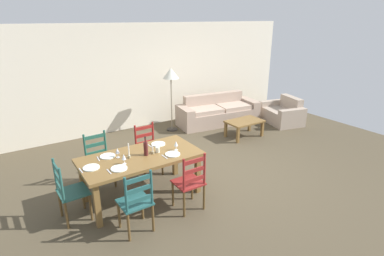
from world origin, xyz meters
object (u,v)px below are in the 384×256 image
(dining_chair_head_west, at_px, (69,191))
(coffee_table, at_px, (244,123))
(standing_lamp, at_px, (171,77))
(dining_chair_far_left, at_px, (99,160))
(dining_chair_near_right, at_px, (190,182))
(coffee_cup_primary, at_px, (158,150))
(dining_chair_far_right, at_px, (148,150))
(armchair_upholstered, at_px, (283,114))
(wine_glass_far_left, at_px, (117,151))
(wine_glass_near_left, at_px, (124,157))
(wine_bottle, at_px, (146,148))
(couch, at_px, (217,113))
(wine_glass_near_right, at_px, (176,144))
(dining_chair_near_left, at_px, (136,202))
(dining_table, at_px, (141,161))

(dining_chair_head_west, xyz_separation_m, coffee_table, (4.40, 1.13, -0.12))
(dining_chair_head_west, relative_size, standing_lamp, 0.59)
(dining_chair_far_left, xyz_separation_m, coffee_table, (3.73, 0.35, -0.12))
(coffee_table, distance_m, standing_lamp, 2.16)
(dining_chair_far_left, distance_m, coffee_table, 3.75)
(dining_chair_head_west, distance_m, coffee_table, 4.55)
(dining_chair_near_right, relative_size, coffee_cup_primary, 10.67)
(dining_chair_near_right, relative_size, dining_chair_far_right, 1.00)
(coffee_cup_primary, bearing_deg, dining_chair_head_west, 178.70)
(dining_chair_far_left, height_order, coffee_table, dining_chair_far_left)
(armchair_upholstered, bearing_deg, wine_glass_far_left, -166.95)
(armchair_upholstered, bearing_deg, dining_chair_far_left, -173.82)
(wine_glass_far_left, distance_m, coffee_cup_primary, 0.64)
(wine_glass_near_left, bearing_deg, dining_chair_far_right, 47.64)
(wine_bottle, height_order, wine_glass_far_left, wine_bottle)
(dining_chair_far_left, xyz_separation_m, couch, (3.82, 1.57, -0.19))
(wine_glass_near_right, distance_m, coffee_table, 3.01)
(dining_chair_far_left, height_order, dining_chair_far_right, same)
(wine_glass_far_left, xyz_separation_m, coffee_table, (3.60, 1.00, -0.51))
(coffee_table, bearing_deg, dining_chair_far_left, -174.58)
(dining_chair_near_left, relative_size, coffee_table, 1.07)
(dining_chair_near_left, xyz_separation_m, dining_chair_far_right, (0.89, 1.50, 0.00))
(wine_glass_near_right, relative_size, armchair_upholstered, 0.12)
(dining_table, xyz_separation_m, coffee_table, (3.28, 1.12, -0.31))
(dining_chair_far_left, xyz_separation_m, wine_glass_far_left, (0.13, -0.64, 0.38))
(dining_chair_far_left, bearing_deg, dining_chair_near_right, -58.55)
(dining_chair_far_right, xyz_separation_m, wine_glass_near_left, (-0.78, -0.86, 0.38))
(couch, distance_m, standing_lamp, 1.77)
(wine_glass_near_left, bearing_deg, wine_glass_far_left, 90.27)
(dining_chair_near_left, relative_size, couch, 0.40)
(coffee_table, xyz_separation_m, standing_lamp, (-1.27, 1.40, 1.06))
(wine_glass_far_left, xyz_separation_m, couch, (3.69, 2.21, -0.57))
(dining_chair_near_left, height_order, dining_chair_near_right, same)
(wine_glass_near_right, bearing_deg, couch, 41.56)
(dining_chair_near_right, bearing_deg, couch, 46.71)
(wine_bottle, bearing_deg, dining_table, 161.76)
(wine_bottle, bearing_deg, dining_chair_head_west, 178.73)
(wine_glass_near_left, relative_size, couch, 0.07)
(wine_bottle, height_order, couch, wine_bottle)
(wine_bottle, height_order, armchair_upholstered, wine_bottle)
(dining_chair_far_right, distance_m, dining_chair_head_west, 1.74)
(dining_table, bearing_deg, armchair_upholstered, 15.28)
(dining_chair_head_west, xyz_separation_m, armchair_upholstered, (6.10, 1.36, -0.23))
(wine_glass_near_right, bearing_deg, wine_bottle, 169.43)
(dining_table, height_order, wine_bottle, wine_bottle)
(dining_chair_near_left, xyz_separation_m, wine_glass_near_left, (0.11, 0.65, 0.38))
(wine_glass_near_right, bearing_deg, dining_chair_head_west, 175.97)
(dining_chair_near_left, distance_m, wine_glass_near_right, 1.27)
(wine_bottle, xyz_separation_m, standing_lamp, (1.92, 2.55, 0.54))
(coffee_cup_primary, bearing_deg, dining_table, 173.42)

